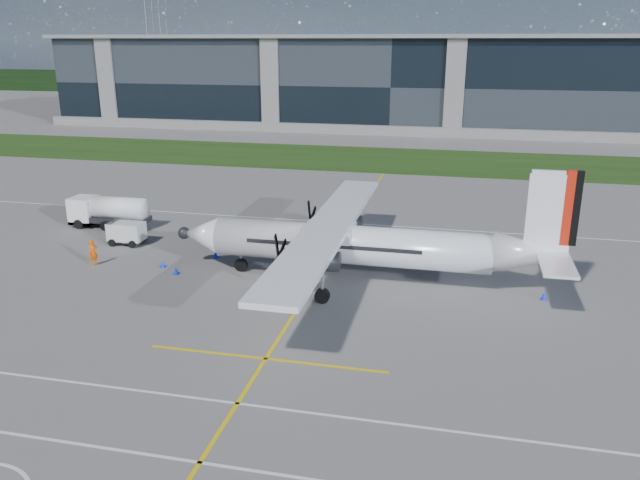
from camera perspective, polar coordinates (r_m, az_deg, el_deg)
ground at (r=74.20m, az=3.58°, el=6.32°), size 400.00×400.00×0.00m
grass_strip at (r=81.96m, az=4.49°, el=7.42°), size 400.00×18.00×0.04m
terminal_building at (r=112.62m, az=7.07°, el=14.01°), size 120.00×20.00×15.00m
tree_line at (r=172.58m, az=9.17°, el=13.72°), size 400.00×6.00×6.00m
pylon_west at (r=203.54m, az=-14.64°, el=17.37°), size 9.00×4.60×30.00m
yellow_taxiway_centerline at (r=45.14m, az=1.13°, el=-1.26°), size 0.20×70.00×0.01m
white_lane_line at (r=25.85m, az=-17.36°, el=-17.95°), size 90.00×0.15×0.01m
turboprop_aircraft at (r=38.96m, az=4.14°, el=1.54°), size 24.90×25.82×7.75m
fuel_tanker_truck at (r=54.32m, az=-19.15°, el=2.47°), size 6.91×2.25×2.59m
baggage_tug at (r=49.26m, az=-17.26°, el=0.58°), size 2.79×1.67×1.67m
ground_crew_person at (r=45.26m, az=-20.04°, el=-0.94°), size 0.90×1.03×2.10m
safety_cone_nose_stbd at (r=44.90m, az=-9.53°, el=-1.29°), size 0.36×0.36×0.50m
safety_cone_fwd at (r=43.75m, az=-14.18°, el=-2.12°), size 0.36×0.36×0.50m
safety_cone_stbdwing at (r=52.92m, az=2.96°, el=1.89°), size 0.36×0.36×0.50m
safety_cone_tail at (r=39.56m, az=19.80°, el=-4.82°), size 0.36×0.36×0.50m
safety_cone_nose_port at (r=42.29m, az=-13.02°, el=-2.73°), size 0.36×0.36×0.50m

